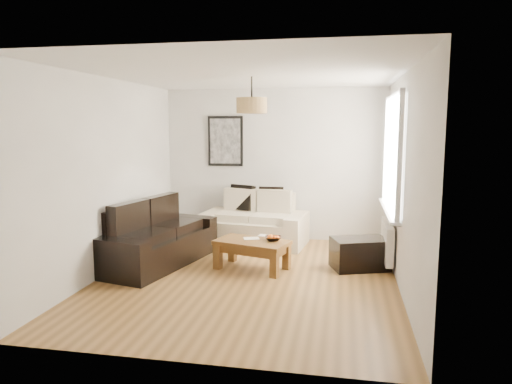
% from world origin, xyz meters
% --- Properties ---
extents(floor, '(4.50, 4.50, 0.00)m').
position_xyz_m(floor, '(0.00, 0.00, 0.00)').
color(floor, brown).
rests_on(floor, ground).
extents(ceiling, '(3.80, 4.50, 0.00)m').
position_xyz_m(ceiling, '(0.00, 0.00, 2.60)').
color(ceiling, white).
rests_on(ceiling, floor).
extents(wall_back, '(3.80, 0.04, 2.60)m').
position_xyz_m(wall_back, '(0.00, 2.25, 1.30)').
color(wall_back, silver).
rests_on(wall_back, floor).
extents(wall_front, '(3.80, 0.04, 2.60)m').
position_xyz_m(wall_front, '(0.00, -2.25, 1.30)').
color(wall_front, silver).
rests_on(wall_front, floor).
extents(wall_left, '(0.04, 4.50, 2.60)m').
position_xyz_m(wall_left, '(-1.90, 0.00, 1.30)').
color(wall_left, silver).
rests_on(wall_left, floor).
extents(wall_right, '(0.04, 4.50, 2.60)m').
position_xyz_m(wall_right, '(1.90, 0.00, 1.30)').
color(wall_right, silver).
rests_on(wall_right, floor).
extents(window_bay, '(0.14, 1.90, 1.60)m').
position_xyz_m(window_bay, '(1.86, 0.80, 1.60)').
color(window_bay, white).
rests_on(window_bay, wall_right).
extents(radiator, '(0.10, 0.90, 0.52)m').
position_xyz_m(radiator, '(1.82, 0.80, 0.38)').
color(radiator, white).
rests_on(radiator, wall_right).
extents(poster, '(0.62, 0.04, 0.87)m').
position_xyz_m(poster, '(-0.85, 2.22, 1.70)').
color(poster, black).
rests_on(poster, wall_back).
extents(pendant_shade, '(0.40, 0.40, 0.20)m').
position_xyz_m(pendant_shade, '(0.00, 0.30, 2.23)').
color(pendant_shade, tan).
rests_on(pendant_shade, ceiling).
extents(loveseat_cream, '(1.78, 1.11, 0.83)m').
position_xyz_m(loveseat_cream, '(-0.24, 1.78, 0.42)').
color(loveseat_cream, beige).
rests_on(loveseat_cream, floor).
extents(sofa_leather, '(1.36, 2.11, 0.84)m').
position_xyz_m(sofa_leather, '(-1.43, 0.41, 0.42)').
color(sofa_leather, black).
rests_on(sofa_leather, floor).
extents(coffee_table, '(1.10, 0.79, 0.40)m').
position_xyz_m(coffee_table, '(-0.02, 0.39, 0.20)').
color(coffee_table, brown).
rests_on(coffee_table, floor).
extents(ottoman, '(0.87, 0.70, 0.43)m').
position_xyz_m(ottoman, '(1.45, 0.69, 0.21)').
color(ottoman, black).
rests_on(ottoman, floor).
extents(cushion_left, '(0.45, 0.28, 0.43)m').
position_xyz_m(cushion_left, '(-0.51, 1.98, 0.74)').
color(cushion_left, black).
rests_on(cushion_left, loveseat_cream).
extents(cushion_right, '(0.42, 0.16, 0.41)m').
position_xyz_m(cushion_right, '(-0.00, 1.98, 0.73)').
color(cushion_right, black).
rests_on(cushion_right, loveseat_cream).
extents(fruit_bowl, '(0.27, 0.27, 0.06)m').
position_xyz_m(fruit_bowl, '(0.27, 0.45, 0.43)').
color(fruit_bowl, black).
rests_on(fruit_bowl, coffee_table).
extents(orange_a, '(0.07, 0.07, 0.06)m').
position_xyz_m(orange_a, '(0.29, 0.44, 0.44)').
color(orange_a, '#F15C14').
rests_on(orange_a, fruit_bowl).
extents(orange_b, '(0.07, 0.07, 0.06)m').
position_xyz_m(orange_b, '(0.33, 0.44, 0.44)').
color(orange_b, orange).
rests_on(orange_b, fruit_bowl).
extents(orange_c, '(0.11, 0.11, 0.09)m').
position_xyz_m(orange_c, '(0.23, 0.45, 0.44)').
color(orange_c, orange).
rests_on(orange_c, fruit_bowl).
extents(papers, '(0.25, 0.21, 0.01)m').
position_xyz_m(papers, '(-0.05, 0.50, 0.41)').
color(papers, white).
rests_on(papers, coffee_table).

